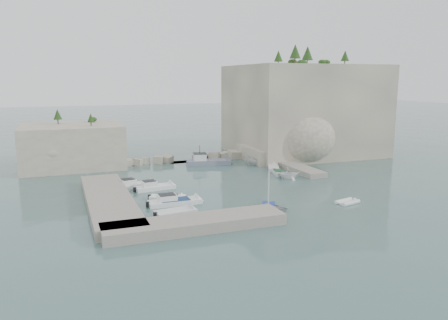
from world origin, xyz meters
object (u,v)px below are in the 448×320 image
object	(u,v)px
motorboat_c	(168,200)
tender_east_a	(289,178)
work_boat	(209,165)
motorboat_e	(176,215)
tender_east_c	(273,170)
motorboat_b	(155,189)
motorboat_d	(175,204)
inflatable_dinghy	(347,203)
tender_east_d	(259,165)
rowboat	(268,211)
motorboat_a	(134,188)
tender_east_b	(278,174)

from	to	relation	value
motorboat_c	tender_east_a	xyz separation A→B (m)	(19.45, 5.13, 0.00)
work_boat	motorboat_c	bearing A→B (deg)	-109.94
motorboat_e	tender_east_c	size ratio (longest dim) A/B	0.95
motorboat_b	tender_east_a	world-z (taller)	tender_east_a
motorboat_d	inflatable_dinghy	xyz separation A→B (m)	(19.15, -6.82, 0.00)
inflatable_dinghy	work_boat	distance (m)	29.17
tender_east_c	work_boat	distance (m)	11.41
tender_east_d	work_boat	bearing A→B (deg)	84.14
motorboat_b	work_boat	distance (m)	18.20
tender_east_a	motorboat_c	bearing A→B (deg)	109.95
inflatable_dinghy	tender_east_a	distance (m)	14.01
motorboat_e	rowboat	world-z (taller)	rowboat
tender_east_a	motorboat_a	bearing A→B (deg)	88.51
motorboat_a	tender_east_c	world-z (taller)	motorboat_a
motorboat_a	motorboat_b	xyz separation A→B (m)	(2.40, -2.07, 0.00)
motorboat_d	rowboat	bearing A→B (deg)	-34.32
motorboat_c	tender_east_b	size ratio (longest dim) A/B	1.21
inflatable_dinghy	tender_east_d	bearing A→B (deg)	75.16
motorboat_a	tender_east_c	xyz separation A→B (m)	(23.06, 3.94, 0.00)
motorboat_d	rowboat	world-z (taller)	motorboat_d
motorboat_b	tender_east_d	xyz separation A→B (m)	(20.11, 10.41, 0.00)
rowboat	work_boat	size ratio (longest dim) A/B	0.54
tender_east_c	work_boat	xyz separation A→B (m)	(-8.54, 7.57, 0.00)
motorboat_e	rowboat	xyz separation A→B (m)	(10.06, -2.17, 0.00)
motorboat_b	inflatable_dinghy	world-z (taller)	motorboat_b
motorboat_c	motorboat_d	xyz separation A→B (m)	(0.37, -2.05, 0.00)
motorboat_c	tender_east_c	size ratio (longest dim) A/B	0.91
motorboat_a	motorboat_e	xyz separation A→B (m)	(2.18, -13.76, 0.00)
work_boat	motorboat_d	bearing A→B (deg)	-106.65
motorboat_b	tender_east_b	xyz separation A→B (m)	(19.70, 2.52, 0.00)
motorboat_b	inflatable_dinghy	distance (m)	24.62
tender_east_b	work_boat	bearing A→B (deg)	49.86
motorboat_c	inflatable_dinghy	size ratio (longest dim) A/B	1.55
motorboat_a	inflatable_dinghy	bearing A→B (deg)	-49.40
motorboat_c	inflatable_dinghy	world-z (taller)	motorboat_c
motorboat_c	motorboat_d	distance (m)	2.09
motorboat_a	tender_east_b	xyz separation A→B (m)	(22.11, 0.45, 0.00)
motorboat_b	tender_east_d	world-z (taller)	tender_east_d
motorboat_d	rowboat	xyz separation A→B (m)	(9.12, -6.15, 0.00)
motorboat_a	tender_east_c	distance (m)	23.40
rowboat	tender_east_d	world-z (taller)	tender_east_d
motorboat_d	inflatable_dinghy	bearing A→B (deg)	-19.94
motorboat_b	tender_east_a	size ratio (longest dim) A/B	1.67
motorboat_e	work_boat	distance (m)	28.13
tender_east_c	work_boat	bearing A→B (deg)	72.40
rowboat	motorboat_c	bearing A→B (deg)	77.24
tender_east_d	motorboat_b	bearing A→B (deg)	133.13
work_boat	tender_east_b	bearing A→B (deg)	-44.07
motorboat_c	rowboat	world-z (taller)	rowboat
tender_east_b	tender_east_d	size ratio (longest dim) A/B	0.85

